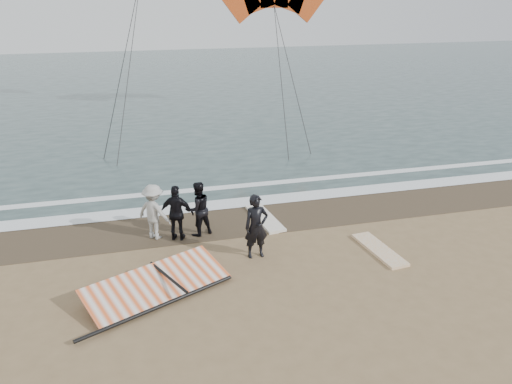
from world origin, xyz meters
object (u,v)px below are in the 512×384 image
board_cream (265,218)px  sail_rig (155,284)px  board_white (379,250)px  man_main (256,226)px

board_cream → sail_rig: (-4.05, -3.60, 0.15)m
board_white → sail_rig: sail_rig is taller
board_cream → sail_rig: bearing=-145.1°
man_main → board_cream: bearing=66.5°
board_cream → sail_rig: 5.42m
board_white → sail_rig: 6.88m
man_main → sail_rig: 3.40m
sail_rig → board_white: bearing=4.2°
board_white → board_cream: 4.19m
sail_rig → board_cream: bearing=41.7°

